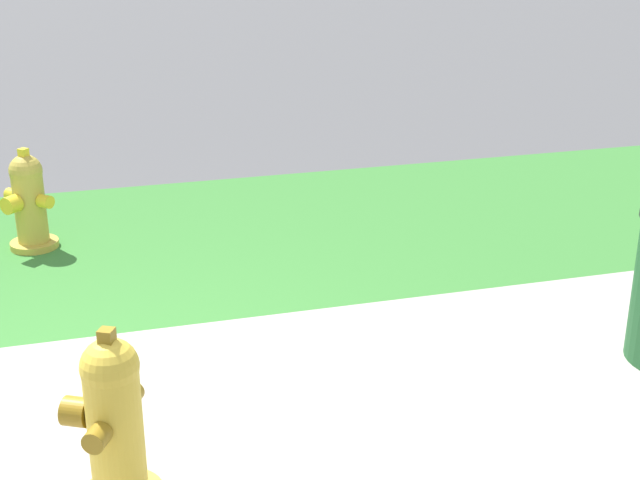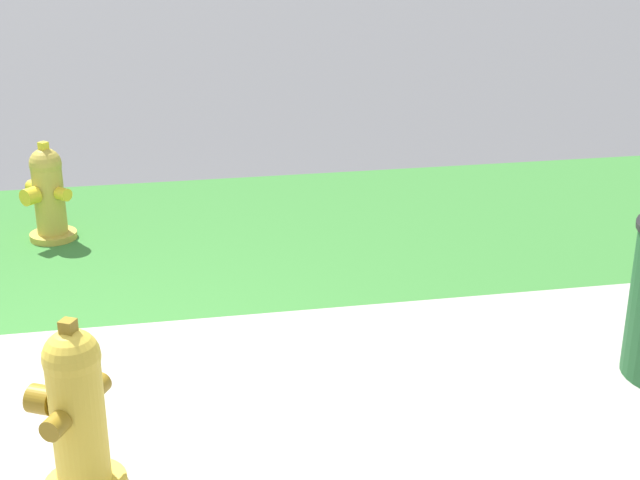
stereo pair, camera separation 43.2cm
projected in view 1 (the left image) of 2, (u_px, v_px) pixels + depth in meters
ground_plane at (24, 452)px, 3.96m from camera, size 120.00×120.00×0.00m
sidewalk_pavement at (24, 451)px, 3.96m from camera, size 18.00×2.08×0.01m
grass_verge at (34, 255)px, 6.14m from camera, size 18.00×2.78×0.01m
fire_hydrant_far_end at (29, 202)px, 6.15m from camera, size 0.36×0.36×0.72m
fire_hydrant_near_corner at (114, 422)px, 3.49m from camera, size 0.38×0.40×0.79m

